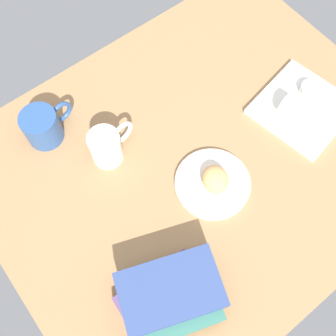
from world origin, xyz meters
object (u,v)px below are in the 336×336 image
Objects in this scene: book_stack at (169,295)px; breakfast_wrap at (302,113)px; scone_pastry at (215,179)px; sauce_cup at (310,90)px; square_plate at (302,108)px; second_mug at (43,126)px; coffee_mug at (107,146)px; round_plate at (212,184)px.

breakfast_wrap is at bearing -164.99° from book_stack.
sauce_cup is at bearing -173.32° from scone_pastry.
square_plate is 69.36cm from second_mug.
sauce_cup is 0.22× the size of book_stack.
breakfast_wrap reaches higher than square_plate.
breakfast_wrap is at bearing 26.86° from sauce_cup.
breakfast_wrap is (8.19, 4.15, 1.39)cm from sauce_cup.
square_plate is (-33.41, -2.14, -2.87)cm from scone_pastry.
breakfast_wrap is (-29.77, -0.30, 0.73)cm from scone_pastry.
book_stack reaches higher than scone_pastry.
second_mug is (9.68, -15.04, -0.29)cm from coffee_mug.
scone_pastry is 46.04cm from second_mug.
scone_pastry reaches higher than sauce_cup.
sauce_cup reaches higher than square_plate.
round_plate is at bearing 3.16° from square_plate.
round_plate is 3.00cm from scone_pastry.
coffee_mug is (15.75, -22.85, 4.33)cm from round_plate.
book_stack reaches higher than breakfast_wrap.
coffee_mug reaches higher than sauce_cup.
scone_pastry is 29.78cm from breakfast_wrap.
scone_pastry is at bearing 137.31° from round_plate.
breakfast_wrap reaches higher than scone_pastry.
square_plate is 1.72× the size of coffee_mug.
breakfast_wrap is 0.77× the size of second_mug.
sauce_cup is 0.42× the size of coffee_mug.
book_stack is 39.03cm from coffee_mug.
square_plate is 61.71cm from book_stack.
round_plate is at bearing 124.57° from coffee_mug.
second_mug reaches higher than book_stack.
round_plate is at bearing -42.69° from scone_pastry.
second_mug is at bearing 135.37° from breakfast_wrap.
book_stack reaches higher than sauce_cup.
round_plate is 3.45× the size of sauce_cup.
book_stack is at bearing 30.24° from round_plate.
coffee_mug is at bearing -104.58° from book_stack.
coffee_mug is at bearing -55.24° from scone_pastry.
second_mug is (25.43, -37.89, 4.03)cm from round_plate.
sauce_cup is at bearing 16.54° from breakfast_wrap.
scone_pastry is 0.51× the size of second_mug.
scone_pastry is at bearing 124.76° from coffee_mug.
scone_pastry is 1.34× the size of sauce_cup.
square_plate is 0.90× the size of book_stack.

